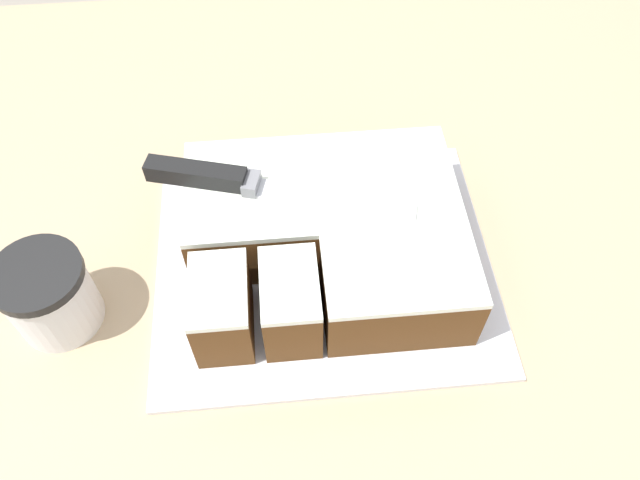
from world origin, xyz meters
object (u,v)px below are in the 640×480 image
object	(u,v)px
cake_board	(320,263)
knife	(224,180)
coffee_cup	(45,295)
cake	(323,238)

from	to	relation	value
cake_board	knife	world-z (taller)	knife
knife	coffee_cup	bearing A→B (deg)	-137.87
cake_board	knife	size ratio (longest dim) A/B	1.32
cake	coffee_cup	world-z (taller)	same
cake_board	cake	xyz separation A→B (m)	(0.00, 0.00, 0.05)
cake	knife	size ratio (longest dim) A/B	1.03
cake	coffee_cup	bearing A→B (deg)	-171.10
cake_board	knife	xyz separation A→B (m)	(-0.10, 0.05, 0.10)
coffee_cup	cake	bearing A→B (deg)	8.90
cake_board	coffee_cup	distance (m)	0.30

